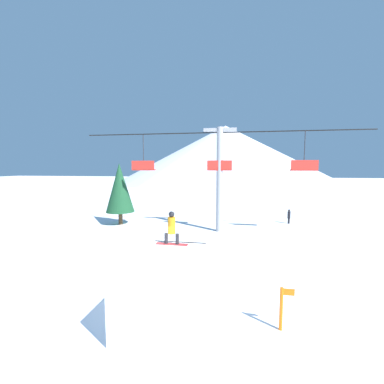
{
  "coord_description": "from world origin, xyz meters",
  "views": [
    {
      "loc": [
        3.36,
        -8.81,
        4.86
      ],
      "look_at": [
        1.11,
        4.45,
        3.53
      ],
      "focal_mm": 24.0,
      "sensor_mm": 36.0,
      "label": 1
    }
  ],
  "objects_px": {
    "snow_ramp": "(167,285)",
    "trail_marker": "(282,307)",
    "snowboarder": "(172,228)",
    "pine_tree_near": "(120,188)",
    "distant_skier": "(289,216)"
  },
  "relations": [
    {
      "from": "distant_skier",
      "to": "snowboarder",
      "type": "bearing_deg",
      "value": -118.76
    },
    {
      "from": "snow_ramp",
      "to": "trail_marker",
      "type": "distance_m",
      "value": 3.71
    },
    {
      "from": "trail_marker",
      "to": "distant_skier",
      "type": "height_order",
      "value": "trail_marker"
    },
    {
      "from": "snowboarder",
      "to": "distant_skier",
      "type": "relative_size",
      "value": 1.1
    },
    {
      "from": "pine_tree_near",
      "to": "trail_marker",
      "type": "height_order",
      "value": "pine_tree_near"
    },
    {
      "from": "snow_ramp",
      "to": "snowboarder",
      "type": "distance_m",
      "value": 2.32
    },
    {
      "from": "snow_ramp",
      "to": "pine_tree_near",
      "type": "distance_m",
      "value": 14.08
    },
    {
      "from": "snow_ramp",
      "to": "distant_skier",
      "type": "height_order",
      "value": "snow_ramp"
    },
    {
      "from": "snowboarder",
      "to": "trail_marker",
      "type": "relative_size",
      "value": 1.03
    },
    {
      "from": "snow_ramp",
      "to": "snowboarder",
      "type": "height_order",
      "value": "snowboarder"
    },
    {
      "from": "snow_ramp",
      "to": "distant_skier",
      "type": "xyz_separation_m",
      "value": [
        6.81,
        14.57,
        -0.2
      ]
    },
    {
      "from": "snow_ramp",
      "to": "snowboarder",
      "type": "relative_size",
      "value": 3.18
    },
    {
      "from": "snow_ramp",
      "to": "trail_marker",
      "type": "xyz_separation_m",
      "value": [
        3.67,
        -0.54,
        -0.15
      ]
    },
    {
      "from": "pine_tree_near",
      "to": "trail_marker",
      "type": "relative_size",
      "value": 3.91
    },
    {
      "from": "snowboarder",
      "to": "trail_marker",
      "type": "xyz_separation_m",
      "value": [
        3.92,
        -2.26,
        -1.7
      ]
    }
  ]
}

